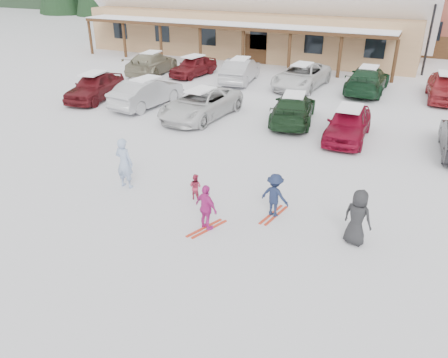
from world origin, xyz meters
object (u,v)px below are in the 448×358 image
at_px(parked_car_12, 445,87).
at_px(toddler_red, 195,187).
at_px(adult_skier, 124,163).
at_px(parked_car_7, 152,63).
at_px(child_navy, 275,195).
at_px(parked_car_8, 193,66).
at_px(parked_car_3, 293,108).
at_px(parked_car_0, 95,86).
at_px(day_lodge, 256,5).
at_px(parked_car_9, 240,70).
at_px(child_magenta, 206,208).
at_px(parked_car_10, 302,76).
at_px(bystander_dark, 357,217).
at_px(lamp_post, 431,28).
at_px(parked_car_1, 147,92).
at_px(parked_car_2, 201,104).
at_px(parked_car_11, 368,80).
at_px(parked_car_4, 348,123).

bearing_deg(parked_car_12, toddler_red, -118.60).
xyz_separation_m(adult_skier, parked_car_7, (-8.95, 15.49, -0.15)).
bearing_deg(child_navy, parked_car_8, -43.32).
height_order(adult_skier, parked_car_7, adult_skier).
xyz_separation_m(toddler_red, parked_car_3, (0.68, 9.13, 0.25)).
height_order(parked_car_0, parked_car_7, parked_car_0).
distance_m(parked_car_0, parked_car_3, 11.70).
distance_m(day_lodge, parked_car_0, 19.09).
height_order(child_navy, parked_car_9, parked_car_9).
xyz_separation_m(child_magenta, parked_car_10, (-1.98, 17.47, 0.02)).
xyz_separation_m(toddler_red, child_magenta, (1.19, -1.53, 0.27)).
xyz_separation_m(toddler_red, parked_car_12, (7.55, 16.59, 0.33)).
bearing_deg(parked_car_0, parked_car_10, 28.48).
height_order(toddler_red, parked_car_8, parked_car_8).
height_order(child_magenta, bystander_dark, bystander_dark).
distance_m(day_lodge, parked_car_9, 12.14).
xyz_separation_m(parked_car_3, parked_car_10, (-1.47, 6.80, 0.05)).
xyz_separation_m(parked_car_0, parked_car_12, (18.53, 8.32, 0.01)).
xyz_separation_m(day_lodge, lamp_post, (14.36, -3.95, -0.72)).
relative_size(day_lodge, child_navy, 20.21).
distance_m(child_magenta, parked_car_1, 13.17).
distance_m(parked_car_0, parked_car_7, 7.02).
bearing_deg(parked_car_10, parked_car_9, -170.88).
distance_m(child_navy, parked_car_8, 19.53).
bearing_deg(parked_car_0, child_magenta, -47.28).
xyz_separation_m(adult_skier, parked_car_2, (-1.17, 8.09, -0.19)).
bearing_deg(parked_car_0, parked_car_1, -6.54).
bearing_deg(parked_car_8, parked_car_1, -72.21).
bearing_deg(parked_car_12, parked_car_1, -155.50).
relative_size(parked_car_11, parked_car_12, 1.17).
distance_m(bystander_dark, parked_car_4, 8.47).
relative_size(child_magenta, parked_car_2, 0.28).
height_order(toddler_red, parked_car_11, parked_car_11).
bearing_deg(parked_car_1, parked_car_3, -167.96).
bearing_deg(toddler_red, lamp_post, -100.54).
bearing_deg(parked_car_3, toddler_red, 75.80).
height_order(day_lodge, parked_car_0, day_lodge).
height_order(child_magenta, parked_car_8, child_magenta).
height_order(adult_skier, bystander_dark, adult_skier).
distance_m(parked_car_8, parked_car_11, 11.83).
bearing_deg(day_lodge, parked_car_0, -98.49).
relative_size(child_magenta, parked_car_4, 0.34).
height_order(parked_car_7, parked_car_9, parked_car_9).
height_order(child_navy, bystander_dark, bystander_dark).
relative_size(lamp_post, parked_car_0, 1.24).
relative_size(parked_car_9, parked_car_10, 0.88).
relative_size(parked_car_4, parked_car_12, 0.94).
height_order(parked_car_10, parked_car_12, parked_car_12).
bearing_deg(parked_car_9, toddler_red, 99.85).
xyz_separation_m(lamp_post, parked_car_11, (-2.94, -6.43, -2.44)).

